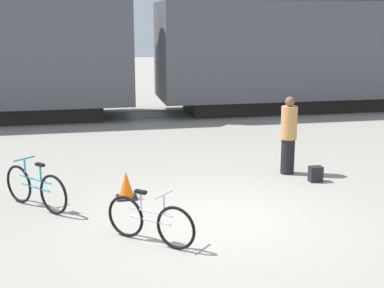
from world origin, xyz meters
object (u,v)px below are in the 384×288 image
freight_train (145,35)px  person_in_tan (289,136)px  bicycle_silver (150,221)px  bicycle_teal (36,188)px  traffic_cone (126,186)px  backpack (316,174)px

freight_train → person_in_tan: (2.28, -8.23, -2.01)m
bicycle_silver → bicycle_teal: bearing=133.5°
person_in_tan → bicycle_silver: bearing=170.2°
bicycle_teal → traffic_cone: (1.70, 0.25, -0.14)m
freight_train → bicycle_teal: 10.31m
bicycle_teal → backpack: bearing=5.2°
freight_train → traffic_cone: size_ratio=102.54×
freight_train → person_in_tan: freight_train is taller
bicycle_silver → bicycle_teal: size_ratio=0.92×
freight_train → bicycle_silver: freight_train is taller
bicycle_silver → person_in_tan: size_ratio=0.71×
freight_train → person_in_tan: size_ratio=31.69×
freight_train → backpack: size_ratio=165.88×
person_in_tan → traffic_cone: (-3.76, -1.00, -0.64)m
person_in_tan → backpack: (0.38, -0.72, -0.72)m
freight_train → person_in_tan: bearing=-74.5°
bicycle_teal → backpack: (5.84, 0.53, -0.22)m
person_in_tan → bicycle_teal: bearing=140.8°
freight_train → person_in_tan: 8.78m
backpack → bicycle_silver: bearing=-147.3°
freight_train → bicycle_silver: (-1.28, -11.48, -2.53)m
bicycle_silver → backpack: (3.94, 2.53, -0.20)m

